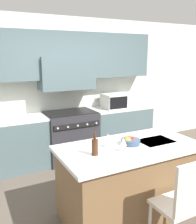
{
  "coord_description": "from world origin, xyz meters",
  "views": [
    {
      "loc": [
        -1.65,
        -2.53,
        1.98
      ],
      "look_at": [
        0.01,
        0.65,
        1.16
      ],
      "focal_mm": 40.0,
      "sensor_mm": 36.0,
      "label": 1
    }
  ],
  "objects_px": {
    "microwave": "(115,101)",
    "wine_glass_far": "(108,138)",
    "range_stove": "(71,136)",
    "island_chair": "(182,201)",
    "fruit_bowl": "(130,141)",
    "wine_glass_near": "(123,142)",
    "wine_bottle": "(95,147)"
  },
  "relations": [
    {
      "from": "microwave",
      "to": "wine_glass_far",
      "type": "height_order",
      "value": "microwave"
    },
    {
      "from": "range_stove",
      "to": "island_chair",
      "type": "height_order",
      "value": "island_chair"
    },
    {
      "from": "island_chair",
      "to": "wine_glass_far",
      "type": "xyz_separation_m",
      "value": [
        -0.36,
        0.85,
        0.46
      ]
    },
    {
      "from": "range_stove",
      "to": "island_chair",
      "type": "xyz_separation_m",
      "value": [
        0.11,
        -2.72,
        0.1
      ]
    },
    {
      "from": "range_stove",
      "to": "fruit_bowl",
      "type": "relative_size",
      "value": 4.05
    },
    {
      "from": "range_stove",
      "to": "island_chair",
      "type": "bearing_deg",
      "value": -87.63
    },
    {
      "from": "island_chair",
      "to": "fruit_bowl",
      "type": "xyz_separation_m",
      "value": [
        -0.07,
        0.81,
        0.39
      ]
    },
    {
      "from": "island_chair",
      "to": "wine_glass_far",
      "type": "height_order",
      "value": "wine_glass_far"
    },
    {
      "from": "microwave",
      "to": "wine_glass_near",
      "type": "xyz_separation_m",
      "value": [
        -1.17,
        -2.09,
        -0.04
      ]
    },
    {
      "from": "wine_glass_near",
      "to": "wine_glass_far",
      "type": "distance_m",
      "value": 0.22
    },
    {
      "from": "wine_glass_near",
      "to": "fruit_bowl",
      "type": "height_order",
      "value": "wine_glass_near"
    },
    {
      "from": "wine_glass_near",
      "to": "wine_glass_far",
      "type": "xyz_separation_m",
      "value": [
        -0.09,
        0.2,
        0.0
      ]
    },
    {
      "from": "microwave",
      "to": "wine_bottle",
      "type": "height_order",
      "value": "microwave"
    },
    {
      "from": "wine_bottle",
      "to": "wine_glass_near",
      "type": "bearing_deg",
      "value": -9.54
    },
    {
      "from": "range_stove",
      "to": "island_chair",
      "type": "distance_m",
      "value": 2.73
    },
    {
      "from": "range_stove",
      "to": "wine_glass_near",
      "type": "relative_size",
      "value": 5.79
    },
    {
      "from": "wine_bottle",
      "to": "fruit_bowl",
      "type": "distance_m",
      "value": 0.55
    },
    {
      "from": "range_stove",
      "to": "wine_glass_near",
      "type": "distance_m",
      "value": 2.15
    },
    {
      "from": "range_stove",
      "to": "fruit_bowl",
      "type": "bearing_deg",
      "value": -88.76
    },
    {
      "from": "microwave",
      "to": "wine_bottle",
      "type": "relative_size",
      "value": 2.0
    },
    {
      "from": "fruit_bowl",
      "to": "island_chair",
      "type": "bearing_deg",
      "value": -84.98
    },
    {
      "from": "microwave",
      "to": "wine_glass_far",
      "type": "bearing_deg",
      "value": -123.62
    },
    {
      "from": "wine_bottle",
      "to": "wine_glass_near",
      "type": "distance_m",
      "value": 0.34
    },
    {
      "from": "island_chair",
      "to": "fruit_bowl",
      "type": "bearing_deg",
      "value": 95.02
    },
    {
      "from": "microwave",
      "to": "wine_bottle",
      "type": "bearing_deg",
      "value": -126.43
    },
    {
      "from": "island_chair",
      "to": "wine_glass_near",
      "type": "bearing_deg",
      "value": 113.05
    },
    {
      "from": "wine_glass_near",
      "to": "wine_bottle",
      "type": "bearing_deg",
      "value": 170.46
    },
    {
      "from": "microwave",
      "to": "wine_glass_near",
      "type": "relative_size",
      "value": 3.1
    },
    {
      "from": "wine_glass_near",
      "to": "fruit_bowl",
      "type": "xyz_separation_m",
      "value": [
        0.21,
        0.16,
        -0.07
      ]
    },
    {
      "from": "microwave",
      "to": "fruit_bowl",
      "type": "height_order",
      "value": "microwave"
    },
    {
      "from": "island_chair",
      "to": "wine_bottle",
      "type": "distance_m",
      "value": 1.03
    },
    {
      "from": "wine_glass_near",
      "to": "wine_glass_far",
      "type": "bearing_deg",
      "value": 113.16
    }
  ]
}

